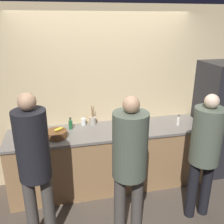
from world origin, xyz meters
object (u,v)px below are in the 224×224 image
object	(u,v)px
person_left	(34,161)
cup_red	(128,128)
bottle_green	(71,124)
person_right	(205,148)
fruit_bowl	(57,134)
refrigerator	(222,119)
cup_white	(83,122)
bottle_dark	(34,123)
bottle_clear	(178,121)
person_center	(130,158)
utensil_crock	(93,120)

from	to	relation	value
person_left	cup_red	xyz separation A→B (m)	(1.22, 0.72, -0.08)
bottle_green	cup_red	bearing A→B (deg)	-19.07
person_right	fruit_bowl	bearing A→B (deg)	155.17
refrigerator	cup_white	bearing A→B (deg)	174.08
person_right	fruit_bowl	world-z (taller)	person_right
fruit_bowl	bottle_green	xyz separation A→B (m)	(0.20, 0.24, 0.02)
bottle_dark	cup_white	bearing A→B (deg)	-0.89
bottle_clear	bottle_dark	world-z (taller)	bottle_dark
person_center	bottle_green	world-z (taller)	person_center
bottle_green	bottle_clear	bearing A→B (deg)	-7.93
refrigerator	person_right	distance (m)	1.26
refrigerator	bottle_green	distance (m)	2.38
person_left	person_right	world-z (taller)	person_left
person_right	cup_red	size ratio (longest dim) A/B	17.24
bottle_green	cup_red	world-z (taller)	bottle_green
bottle_green	bottle_clear	world-z (taller)	bottle_green
person_left	cup_red	size ratio (longest dim) A/B	18.62
fruit_bowl	cup_white	size ratio (longest dim) A/B	2.70
bottle_green	fruit_bowl	bearing A→B (deg)	-129.90
bottle_green	bottle_dark	world-z (taller)	bottle_dark
cup_white	person_right	bearing A→B (deg)	-40.78
person_right	utensil_crock	size ratio (longest dim) A/B	5.68
bottle_green	bottle_clear	distance (m)	1.58
utensil_crock	cup_white	bearing A→B (deg)	-178.46
cup_white	fruit_bowl	bearing A→B (deg)	-139.68
person_left	person_center	size ratio (longest dim) A/B	1.03
person_center	cup_white	xyz separation A→B (m)	(-0.34, 1.23, -0.06)
person_center	cup_white	bearing A→B (deg)	105.41
person_left	fruit_bowl	size ratio (longest dim) A/B	6.30
refrigerator	bottle_dark	world-z (taller)	refrigerator
person_left	bottle_green	xyz separation A→B (m)	(0.44, 0.99, -0.06)
fruit_bowl	utensil_crock	distance (m)	0.64
person_left	person_right	xyz separation A→B (m)	(1.94, -0.04, -0.07)
person_right	bottle_clear	xyz separation A→B (m)	(0.07, 0.81, 0.01)
bottle_dark	cup_white	world-z (taller)	bottle_dark
refrigerator	cup_white	world-z (taller)	refrigerator
person_left	bottle_dark	distance (m)	1.10
person_left	person_right	size ratio (longest dim) A/B	1.08
bottle_dark	cup_red	bearing A→B (deg)	-16.26
person_right	cup_white	xyz separation A→B (m)	(-1.30, 1.12, -0.00)
fruit_bowl	person_center	bearing A→B (deg)	-50.58
person_center	bottle_dark	xyz separation A→B (m)	(-1.04, 1.25, -0.01)
person_left	fruit_bowl	bearing A→B (deg)	72.62
person_center	person_right	bearing A→B (deg)	6.55
bottle_clear	cup_white	xyz separation A→B (m)	(-1.37, 0.31, -0.01)
cup_red	fruit_bowl	bearing A→B (deg)	178.38
fruit_bowl	bottle_green	distance (m)	0.32
person_left	fruit_bowl	xyz separation A→B (m)	(0.23, 0.75, -0.07)
bottle_dark	cup_red	world-z (taller)	bottle_dark
bottle_dark	cup_red	xyz separation A→B (m)	(1.29, -0.38, -0.05)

